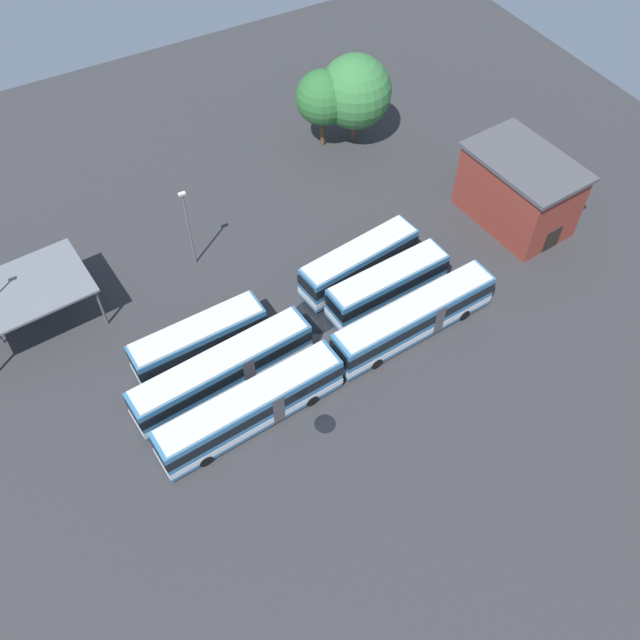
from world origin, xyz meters
The scene contains 14 objects.
ground_plane centered at (0.00, 0.00, 0.00)m, with size 91.80×91.80×0.00m, color #333335.
bus_row0_slot0 centered at (-6.74, -3.93, 1.79)m, with size 10.73×3.81×3.38m.
bus_row0_slot1 centered at (-7.41, -0.72, 1.79)m, with size 10.41×3.15×3.38m.
bus_row0_slot2 centered at (-7.41, 3.06, 1.79)m, with size 13.91×3.39×3.38m.
bus_row1_slot0 centered at (7.67, -2.93, 1.79)m, with size 10.30×2.91×3.38m.
bus_row1_slot1 centered at (7.21, 0.40, 1.79)m, with size 13.94×3.68×3.38m.
bus_row1_slot2 centered at (6.81, 4.15, 1.79)m, with size 13.93×3.56×3.38m.
depot_building centered at (-22.43, -3.40, 3.23)m, with size 7.13×10.36×6.42m.
maintenance_shelter centered at (17.68, -11.96, 3.93)m, with size 10.10×7.28×4.12m.
lamp_post_mid_lot centered at (4.33, -12.12, 4.22)m, with size 0.56×0.28×7.63m.
tree_northwest centered at (-15.95, -20.06, 5.42)m, with size 6.92×6.92×8.89m.
tree_north_edge centered at (-12.94, -20.87, 5.28)m, with size 5.16×5.16×7.88m.
puddle_near_shelter centered at (-1.61, -2.02, 0.00)m, with size 3.60×3.60×0.01m, color black.
puddle_front_lane centered at (2.51, 6.84, 0.00)m, with size 1.53×1.53×0.01m, color black.
Camera 1 is at (14.89, 28.16, 42.37)m, focal length 38.73 mm.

